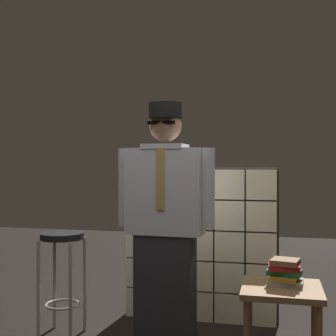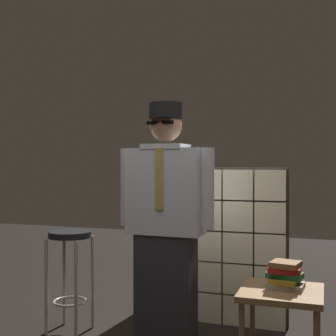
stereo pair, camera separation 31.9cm
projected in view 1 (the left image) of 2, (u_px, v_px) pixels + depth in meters
The scene contains 5 objects.
glass_block_wall at pixel (199, 245), 3.99m from camera, with size 1.34×0.10×1.34m.
standing_person at pixel (165, 224), 3.26m from camera, with size 0.71×0.30×1.78m.
bar_stool at pixel (62, 259), 3.63m from camera, with size 0.34×0.34×0.81m.
side_table at pixel (282, 297), 3.06m from camera, with size 0.52×0.52×0.53m.
book_stack at pixel (285, 273), 3.09m from camera, with size 0.25×0.22×0.18m.
Camera 1 is at (0.65, -2.74, 1.35)m, focal length 49.49 mm.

